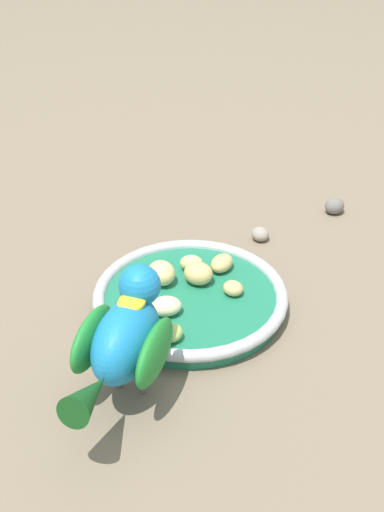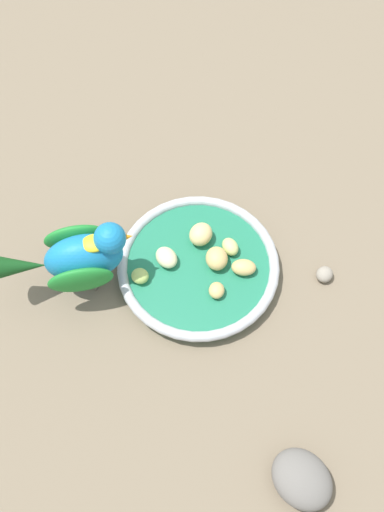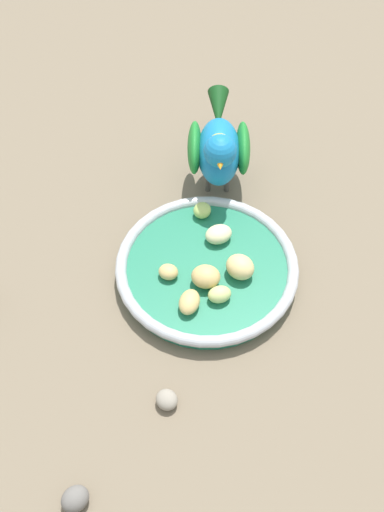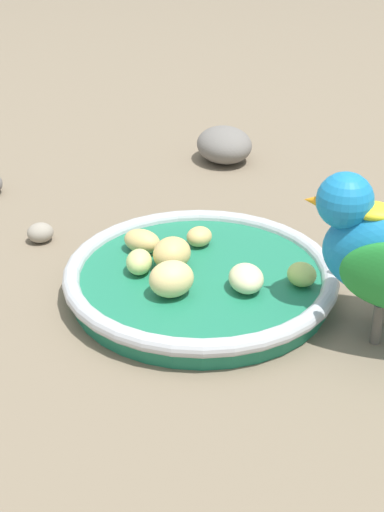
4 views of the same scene
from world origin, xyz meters
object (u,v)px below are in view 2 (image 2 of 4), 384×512
object	(u,v)px
apple_piece_2	(244,267)
parrot	(81,256)
apple_piece_5	(217,258)
rock_large	(302,479)
feeding_bowl	(198,267)
apple_piece_3	(230,247)
pebble_1	(325,274)
apple_piece_4	(217,290)
apple_piece_0	(167,258)
apple_piece_6	(140,276)
apple_piece_1	(201,234)

from	to	relation	value
apple_piece_2	parrot	size ratio (longest dim) A/B	0.19
apple_piece_5	rock_large	bearing A→B (deg)	112.95
feeding_bowl	apple_piece_3	distance (m)	0.06
parrot	pebble_1	bearing A→B (deg)	-9.93
apple_piece_4	apple_piece_3	bearing A→B (deg)	-102.29
apple_piece_0	apple_piece_6	distance (m)	0.05
apple_piece_2	pebble_1	size ratio (longest dim) A/B	1.37
apple_piece_6	rock_large	bearing A→B (deg)	132.07
apple_piece_5	apple_piece_6	size ratio (longest dim) A/B	1.45
parrot	apple_piece_0	bearing A→B (deg)	0.05
apple_piece_2	apple_piece_5	bearing A→B (deg)	-13.59
apple_piece_4	pebble_1	size ratio (longest dim) A/B	0.97
apple_piece_6	pebble_1	bearing A→B (deg)	-172.64
apple_piece_2	parrot	xyz separation A→B (m)	(0.23, 0.03, 0.05)
apple_piece_4	parrot	xyz separation A→B (m)	(0.19, -0.01, 0.05)
apple_piece_4	pebble_1	bearing A→B (deg)	-163.08
apple_piece_6	rock_large	distance (m)	0.35
apple_piece_2	apple_piece_4	xyz separation A→B (m)	(0.04, 0.04, -0.00)
apple_piece_1	apple_piece_3	bearing A→B (deg)	161.45
apple_piece_0	rock_large	world-z (taller)	same
apple_piece_3	rock_large	xyz separation A→B (m)	(-0.11, 0.32, -0.01)
apple_piece_2	rock_large	distance (m)	0.30
feeding_bowl	pebble_1	world-z (taller)	feeding_bowl
apple_piece_3	apple_piece_6	size ratio (longest dim) A/B	1.16
apple_piece_2	apple_piece_1	bearing A→B (deg)	-35.84
apple_piece_1	apple_piece_2	xyz separation A→B (m)	(-0.07, 0.05, -0.00)
apple_piece_0	apple_piece_3	xyz separation A→B (m)	(-0.09, -0.03, -0.00)
apple_piece_0	pebble_1	size ratio (longest dim) A/B	1.40
apple_piece_2	rock_large	world-z (taller)	rock_large
rock_large	feeding_bowl	bearing A→B (deg)	-62.37
apple_piece_6	parrot	world-z (taller)	parrot
apple_piece_4	apple_piece_5	bearing A→B (deg)	-86.41
apple_piece_6	feeding_bowl	bearing A→B (deg)	-159.99
apple_piece_4	apple_piece_0	bearing A→B (deg)	-31.02
apple_piece_5	pebble_1	world-z (taller)	apple_piece_5
apple_piece_0	apple_piece_4	world-z (taller)	apple_piece_0
apple_piece_3	parrot	world-z (taller)	parrot
apple_piece_0	apple_piece_3	bearing A→B (deg)	-164.34
feeding_bowl	apple_piece_3	size ratio (longest dim) A/B	8.08
apple_piece_1	apple_piece_5	xyz separation A→B (m)	(-0.03, 0.04, -0.00)
apple_piece_2	apple_piece_5	world-z (taller)	apple_piece_5
feeding_bowl	parrot	xyz separation A→B (m)	(0.16, 0.03, 0.06)
apple_piece_3	pebble_1	world-z (taller)	apple_piece_3
apple_piece_6	rock_large	size ratio (longest dim) A/B	0.31
rock_large	pebble_1	distance (m)	0.30
apple_piece_6	apple_piece_1	bearing A→B (deg)	-138.24
apple_piece_1	rock_large	distance (m)	0.37
apple_piece_0	apple_piece_2	bearing A→B (deg)	176.50
apple_piece_1	apple_piece_3	world-z (taller)	apple_piece_1
feeding_bowl	apple_piece_2	world-z (taller)	apple_piece_2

